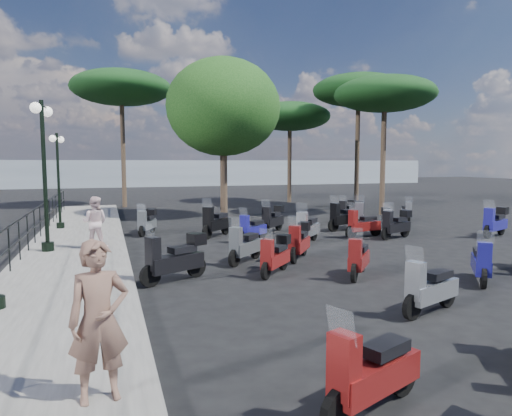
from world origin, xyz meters
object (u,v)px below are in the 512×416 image
object	(u,v)px
scooter_4	(216,223)
scooter_8	(358,259)
scooter_14	(299,242)
scooter_22	(387,222)
lamp_post_1	(44,166)
pine_2	(121,88)
pedestrian_far	(95,222)
scooter_11	(273,220)
scooter_3	(175,259)
scooter_30	(146,222)
scooter_15	(363,225)
scooter_17	(344,218)
scooter_16	(307,229)
scooter_19	(481,263)
scooter_27	(495,223)
scooter_29	(359,216)
pine_3	(385,95)
scooter_2	(275,256)
broadleaf_tree	(223,107)
lamp_post_2	(58,174)
pine_1	(359,91)
scooter_5	(147,223)
scooter_23	(347,211)
woman	(99,321)
scooter_9	(245,246)
scooter_10	(252,229)
scooter_1	(371,374)
scooter_13	(430,289)
pine_0	(290,117)

from	to	relation	value
scooter_4	scooter_8	bearing A→B (deg)	149.88
scooter_14	scooter_22	world-z (taller)	scooter_22
lamp_post_1	pine_2	world-z (taller)	pine_2
pedestrian_far	scooter_11	world-z (taller)	pedestrian_far
scooter_3	scooter_30	bearing A→B (deg)	-26.36
scooter_15	scooter_17	world-z (taller)	scooter_17
scooter_14	scooter_16	distance (m)	2.59
scooter_19	scooter_27	bearing A→B (deg)	-99.27
scooter_29	pine_3	size ratio (longest dim) A/B	0.23
scooter_22	pine_2	world-z (taller)	pine_2
scooter_16	scooter_27	size ratio (longest dim) A/B	0.86
scooter_22	scooter_30	bearing A→B (deg)	8.31
scooter_17	scooter_2	bearing A→B (deg)	120.37
scooter_11	scooter_17	world-z (taller)	scooter_17
pedestrian_far	broadleaf_tree	size ratio (longest dim) A/B	0.20
scooter_14	lamp_post_2	bearing A→B (deg)	-10.91
scooter_29	scooter_14	bearing A→B (deg)	74.53
scooter_22	pine_1	distance (m)	12.76
scooter_5	pine_1	xyz separation A→B (m)	(13.17, 6.95, 6.60)
scooter_19	scooter_23	xyz separation A→B (m)	(2.55, 10.69, 0.04)
pine_1	pine_3	bearing A→B (deg)	-100.82
scooter_2	scooter_5	bearing A→B (deg)	-27.82
scooter_14	scooter_29	size ratio (longest dim) A/B	0.85
scooter_4	lamp_post_2	bearing A→B (deg)	14.86
pedestrian_far	pine_3	bearing A→B (deg)	-139.62
woman	scooter_14	size ratio (longest dim) A/B	1.26
lamp_post_1	scooter_9	bearing A→B (deg)	-16.64
woman	scooter_16	bearing A→B (deg)	45.35
scooter_10	scooter_30	size ratio (longest dim) A/B	0.92
scooter_11	lamp_post_2	bearing A→B (deg)	26.40
scooter_15	scooter_19	distance (m)	6.52
scooter_8	pine_2	world-z (taller)	pine_2
scooter_27	scooter_29	xyz separation A→B (m)	(-3.81, 3.31, 0.02)
scooter_17	scooter_29	distance (m)	0.78
scooter_1	scooter_19	xyz separation A→B (m)	(5.46, 4.02, -0.01)
scooter_19	scooter_27	xyz separation A→B (m)	(5.57, 5.02, 0.09)
lamp_post_1	scooter_9	xyz separation A→B (m)	(5.27, -2.74, -2.19)
scooter_17	woman	bearing A→B (deg)	122.00
scooter_29	pine_1	distance (m)	11.46
lamp_post_2	scooter_15	bearing A→B (deg)	-9.67
scooter_19	pine_1	world-z (taller)	pine_1
scooter_5	woman	bearing A→B (deg)	108.33
scooter_30	pine_3	size ratio (longest dim) A/B	0.20
woman	scooter_10	bearing A→B (deg)	55.32
scooter_13	scooter_22	size ratio (longest dim) A/B	1.05
scooter_1	scooter_2	distance (m)	6.33
pine_0	lamp_post_1	bearing A→B (deg)	-132.98
woman	scooter_16	world-z (taller)	woman
scooter_2	broadleaf_tree	xyz separation A→B (m)	(1.68, 11.82, 5.00)
scooter_4	scooter_5	distance (m)	2.73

